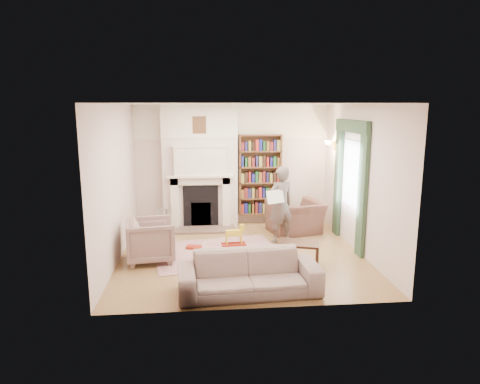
{
  "coord_description": "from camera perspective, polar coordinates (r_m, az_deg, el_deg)",
  "views": [
    {
      "loc": [
        -0.76,
        -7.71,
        2.76
      ],
      "look_at": [
        0.0,
        0.25,
        1.15
      ],
      "focal_mm": 32.0,
      "sensor_mm": 36.0,
      "label": 1
    }
  ],
  "objects": [
    {
      "name": "ceiling",
      "position": [
        7.75,
        0.18,
        11.68
      ],
      "size": [
        4.5,
        4.5,
        0.0
      ],
      "primitive_type": "plane",
      "rotation": [
        3.14,
        0.0,
        0.0
      ],
      "color": "white",
      "rests_on": "wall_back"
    },
    {
      "name": "wall_right",
      "position": [
        8.39,
        15.66,
        1.63
      ],
      "size": [
        0.0,
        4.5,
        4.5
      ],
      "primitive_type": "plane",
      "rotation": [
        1.57,
        0.0,
        -1.57
      ],
      "color": "silver",
      "rests_on": "floor"
    },
    {
      "name": "coffee_table",
      "position": [
        7.58,
        7.8,
        -8.27
      ],
      "size": [
        0.8,
        0.64,
        0.45
      ],
      "primitive_type": null,
      "rotation": [
        0.0,
        0.0,
        -0.3
      ],
      "color": "#341E12",
      "rests_on": "floor"
    },
    {
      "name": "bookcase",
      "position": [
        10.06,
        2.68,
        2.31
      ],
      "size": [
        1.0,
        0.24,
        1.85
      ],
      "primitive_type": "cube",
      "color": "brown",
      "rests_on": "floor"
    },
    {
      "name": "curtain_left",
      "position": [
        8.13,
        16.01,
        -0.13
      ],
      "size": [
        0.07,
        0.32,
        2.4
      ],
      "primitive_type": "cube",
      "color": "#29402B",
      "rests_on": "floor"
    },
    {
      "name": "wall_front",
      "position": [
        5.68,
        2.39,
        -2.5
      ],
      "size": [
        4.5,
        0.0,
        4.5
      ],
      "primitive_type": "plane",
      "rotation": [
        -1.57,
        0.0,
        0.0
      ],
      "color": "silver",
      "rests_on": "floor"
    },
    {
      "name": "board_game",
      "position": [
        8.16,
        -1.49,
        -8.19
      ],
      "size": [
        0.43,
        0.43,
        0.03
      ],
      "primitive_type": "cube",
      "rotation": [
        0.0,
        0.0,
        0.24
      ],
      "color": "gold",
      "rests_on": "rug"
    },
    {
      "name": "curtain_right",
      "position": [
        9.42,
        12.94,
        1.57
      ],
      "size": [
        0.07,
        0.32,
        2.4
      ],
      "primitive_type": "cube",
      "color": "#29402B",
      "rests_on": "floor"
    },
    {
      "name": "rug",
      "position": [
        8.26,
        -3.02,
        -8.1
      ],
      "size": [
        2.61,
        2.16,
        0.01
      ],
      "primitive_type": "cube",
      "rotation": [
        0.0,
        0.0,
        0.16
      ],
      "color": "#BDA88F",
      "rests_on": "floor"
    },
    {
      "name": "fireplace",
      "position": [
        9.86,
        -5.35,
        3.33
      ],
      "size": [
        1.7,
        0.58,
        2.8
      ],
      "color": "silver",
      "rests_on": "floor"
    },
    {
      "name": "comic_annuals",
      "position": [
        7.84,
        2.63,
        -9.08
      ],
      "size": [
        0.69,
        0.39,
        0.02
      ],
      "color": "red",
      "rests_on": "rug"
    },
    {
      "name": "rocking_horse",
      "position": [
        8.61,
        -0.84,
        -5.79
      ],
      "size": [
        0.51,
        0.23,
        0.43
      ],
      "primitive_type": null,
      "rotation": [
        0.0,
        0.0,
        0.07
      ],
      "color": "gold",
      "rests_on": "rug"
    },
    {
      "name": "man_reading",
      "position": [
        8.75,
        5.44,
        -1.69
      ],
      "size": [
        0.68,
        0.57,
        1.58
      ],
      "primitive_type": "imported",
      "rotation": [
        0.0,
        0.0,
        3.55
      ],
      "color": "#554944",
      "rests_on": "floor"
    },
    {
      "name": "armchair_reading",
      "position": [
        9.52,
        7.38,
        -3.35
      ],
      "size": [
        1.29,
        1.19,
        0.71
      ],
      "primitive_type": "imported",
      "rotation": [
        0.0,
        0.0,
        3.38
      ],
      "color": "#4A2927",
      "rests_on": "floor"
    },
    {
      "name": "floor",
      "position": [
        8.23,
        0.17,
        -8.22
      ],
      "size": [
        4.5,
        4.5,
        0.0
      ],
      "primitive_type": "plane",
      "color": "olive",
      "rests_on": "ground"
    },
    {
      "name": "sofa",
      "position": [
        6.5,
        1.18,
        -10.81
      ],
      "size": [
        2.15,
        0.95,
        0.61
      ],
      "primitive_type": "imported",
      "rotation": [
        0.0,
        0.0,
        0.06
      ],
      "color": "#A09884",
      "rests_on": "floor"
    },
    {
      "name": "wall_left",
      "position": [
        7.97,
        -16.15,
        1.1
      ],
      "size": [
        0.0,
        4.5,
        4.5
      ],
      "primitive_type": "plane",
      "rotation": [
        1.57,
        0.0,
        1.57
      ],
      "color": "silver",
      "rests_on": "floor"
    },
    {
      "name": "game_box_lid",
      "position": [
        8.52,
        -6.19,
        -7.32
      ],
      "size": [
        0.31,
        0.25,
        0.05
      ],
      "primitive_type": "cube",
      "rotation": [
        0.0,
        0.0,
        -0.29
      ],
      "color": "#9D2312",
      "rests_on": "rug"
    },
    {
      "name": "pelmet",
      "position": [
        8.64,
        14.69,
        8.5
      ],
      "size": [
        0.09,
        1.7,
        0.24
      ],
      "primitive_type": "cube",
      "color": "#29402B",
      "rests_on": "wall_right"
    },
    {
      "name": "wall_sconce",
      "position": [
        9.66,
        11.42,
        6.06
      ],
      "size": [
        0.2,
        0.24,
        0.24
      ],
      "primitive_type": null,
      "color": "gold",
      "rests_on": "wall_right"
    },
    {
      "name": "paraffin_heater",
      "position": [
        9.61,
        -10.32,
        -3.79
      ],
      "size": [
        0.3,
        0.3,
        0.55
      ],
      "primitive_type": "cylinder",
      "rotation": [
        0.0,
        0.0,
        -0.32
      ],
      "color": "#ACAFB4",
      "rests_on": "floor"
    },
    {
      "name": "window",
      "position": [
        8.74,
        14.66,
        2.4
      ],
      "size": [
        0.02,
        0.9,
        1.3
      ],
      "primitive_type": "cube",
      "color": "silver",
      "rests_on": "wall_right"
    },
    {
      "name": "wall_back",
      "position": [
        10.08,
        -1.08,
        3.63
      ],
      "size": [
        4.5,
        0.0,
        4.5
      ],
      "primitive_type": "plane",
      "rotation": [
        1.57,
        0.0,
        0.0
      ],
      "color": "silver",
      "rests_on": "floor"
    },
    {
      "name": "armchair_left",
      "position": [
        7.93,
        -11.8,
        -6.3
      ],
      "size": [
        0.95,
        0.93,
        0.77
      ],
      "primitive_type": "imported",
      "rotation": [
        0.0,
        0.0,
        1.72
      ],
      "color": "#9F9083",
      "rests_on": "floor"
    },
    {
      "name": "newspaper",
      "position": [
        8.49,
        4.73,
        -0.64
      ],
      "size": [
        0.39,
        0.25,
        0.26
      ],
      "primitive_type": "cube",
      "rotation": [
        -0.35,
        0.0,
        0.41
      ],
      "color": "white",
      "rests_on": "man_reading"
    }
  ]
}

